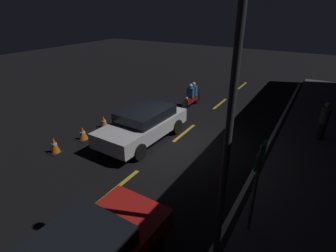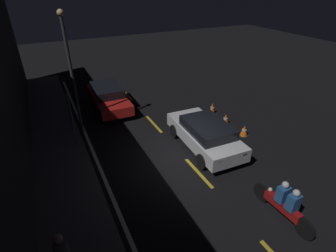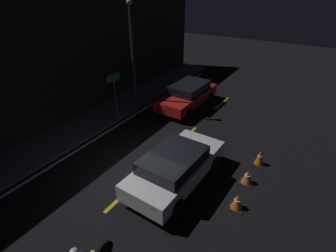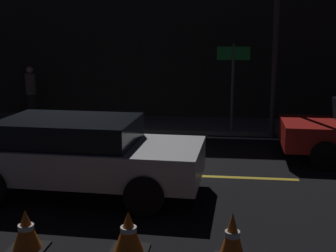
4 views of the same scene
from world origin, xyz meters
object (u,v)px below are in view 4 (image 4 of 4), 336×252
Objects in this scene: traffic_cone_near at (26,231)px; street_lamp at (277,16)px; shop_sign at (233,70)px; traffic_cone_mid at (129,233)px; traffic_cone_far at (232,238)px; pedestrian at (31,92)px; sedan_white at (79,153)px.

street_lamp is at bearing 61.59° from traffic_cone_near.
traffic_cone_mid is at bearing -100.63° from shop_sign.
shop_sign is 0.42× the size of street_lamp.
traffic_cone_far reaches higher than traffic_cone_near.
shop_sign is at bearing -10.80° from pedestrian.
shop_sign is at bearing 79.37° from traffic_cone_mid.
sedan_white is at bearing -128.67° from street_lamp.
pedestrian is (-3.65, 8.78, 0.66)m from traffic_cone_near.
pedestrian is 0.68× the size of shop_sign.
street_lamp reaches higher than traffic_cone_mid.
shop_sign is (2.77, 7.56, 1.52)m from traffic_cone_near.
sedan_white is 2.65m from traffic_cone_mid.
street_lamp is (1.13, 7.09, 2.91)m from traffic_cone_far.
traffic_cone_near is 8.60m from street_lamp.
shop_sign is (2.76, 5.24, 1.06)m from sedan_white.
traffic_cone_near is at bearing -118.41° from street_lamp.
traffic_cone_near is at bearing -87.93° from sedan_white.
shop_sign is 1.85m from street_lamp.
pedestrian reaches higher than sedan_white.
traffic_cone_near is 0.86× the size of traffic_cone_far.
traffic_cone_mid is 0.88× the size of traffic_cone_far.
traffic_cone_far is (2.72, 0.01, 0.05)m from traffic_cone_near.
shop_sign is (6.42, -1.22, 0.86)m from pedestrian.
pedestrian is 0.28× the size of street_lamp.
traffic_cone_near is 0.35× the size of pedestrian.
sedan_white is at bearing 121.43° from traffic_cone_mid.
traffic_cone_mid is at bearing -56.26° from sedan_white.
traffic_cone_mid is (1.36, -2.22, -0.46)m from sedan_white.
traffic_cone_far is 7.75m from street_lamp.
sedan_white is 3.58m from traffic_cone_far.
street_lamp is at bearing 80.98° from traffic_cone_far.
traffic_cone_near is (-0.01, -2.32, -0.46)m from sedan_white.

